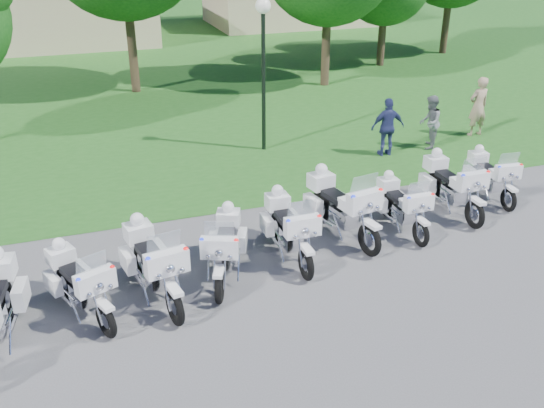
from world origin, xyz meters
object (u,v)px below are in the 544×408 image
object	(u,v)px
motorcycle_7	(452,184)
lamp_post	(263,39)
motorcycle_6	(401,204)
bystander_b	(430,123)
bystander_c	(388,127)
motorcycle_3	(225,246)
bystander_a	(478,107)
motorcycle_8	(491,175)
motorcycle_4	(289,227)
motorcycle_5	(341,205)
motorcycle_1	(79,282)
motorcycle_2	(153,262)

from	to	relation	value
motorcycle_7	lamp_post	bearing A→B (deg)	-61.10
motorcycle_6	bystander_b	size ratio (longest dim) A/B	1.30
bystander_b	bystander_c	world-z (taller)	bystander_c
motorcycle_3	bystander_a	world-z (taller)	bystander_a
motorcycle_8	bystander_a	world-z (taller)	bystander_a
motorcycle_6	bystander_a	distance (m)	7.61
motorcycle_4	lamp_post	xyz separation A→B (m)	(1.56, 6.36, 2.70)
motorcycle_8	bystander_b	world-z (taller)	bystander_b
motorcycle_5	motorcycle_3	bearing A→B (deg)	5.78
motorcycle_1	bystander_a	xyz separation A→B (m)	(12.83, 6.08, 0.34)
motorcycle_4	motorcycle_8	xyz separation A→B (m)	(5.92, 1.15, -0.07)
motorcycle_5	motorcycle_7	bearing A→B (deg)	175.26
motorcycle_6	lamp_post	xyz separation A→B (m)	(-1.31, 6.03, 2.77)
motorcycle_8	bystander_c	world-z (taller)	bystander_c
motorcycle_6	bystander_c	xyz separation A→B (m)	(2.02, 4.35, 0.27)
bystander_b	motorcycle_3	bearing A→B (deg)	-20.19
motorcycle_1	bystander_b	bearing A→B (deg)	-174.84
motorcycle_5	lamp_post	xyz separation A→B (m)	(0.14, 5.85, 2.64)
motorcycle_3	bystander_a	bearing A→B (deg)	-129.10
motorcycle_2	lamp_post	xyz separation A→B (m)	(4.48, 6.93, 2.66)
motorcycle_2	bystander_b	bearing A→B (deg)	-160.37
motorcycle_5	lamp_post	world-z (taller)	lamp_post
motorcycle_1	bystander_b	size ratio (longest dim) A/B	1.29
motorcycle_8	lamp_post	bearing A→B (deg)	-43.95
motorcycle_2	motorcycle_4	bearing A→B (deg)	-179.17
motorcycle_1	motorcycle_3	world-z (taller)	motorcycle_3
motorcycle_5	motorcycle_8	xyz separation A→B (m)	(4.50, 0.64, -0.13)
motorcycle_7	bystander_a	size ratio (longest dim) A/B	1.26
motorcycle_2	motorcycle_8	world-z (taller)	motorcycle_2
lamp_post	bystander_b	world-z (taller)	lamp_post
motorcycle_3	motorcycle_8	bearing A→B (deg)	-147.41
motorcycle_1	motorcycle_4	xyz separation A→B (m)	(4.27, 0.72, 0.04)
motorcycle_2	lamp_post	world-z (taller)	lamp_post
motorcycle_2	motorcycle_7	world-z (taller)	motorcycle_2
lamp_post	bystander_c	xyz separation A→B (m)	(3.33, -1.68, -2.50)
motorcycle_2	motorcycle_3	size ratio (longest dim) A/B	1.13
motorcycle_4	motorcycle_3	bearing A→B (deg)	12.51
motorcycle_4	motorcycle_2	bearing A→B (deg)	11.67
motorcycle_8	lamp_post	world-z (taller)	lamp_post
motorcycle_4	motorcycle_6	xyz separation A→B (m)	(2.86, 0.32, -0.07)
motorcycle_3	bystander_a	size ratio (longest dim) A/B	1.14
bystander_b	bystander_a	bearing A→B (deg)	141.32
motorcycle_3	motorcycle_4	distance (m)	1.51
motorcycle_4	motorcycle_7	xyz separation A→B (m)	(4.51, 0.79, 0.02)
motorcycle_5	motorcycle_4	bearing A→B (deg)	9.62
motorcycle_7	bystander_c	world-z (taller)	bystander_c
motorcycle_2	motorcycle_8	xyz separation A→B (m)	(8.85, 1.72, -0.11)
motorcycle_3	motorcycle_8	world-z (taller)	motorcycle_3
motorcycle_2	bystander_a	size ratio (longest dim) A/B	1.29
motorcycle_1	bystander_a	bearing A→B (deg)	-176.82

